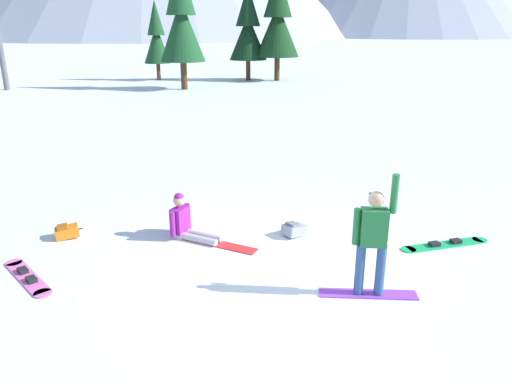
% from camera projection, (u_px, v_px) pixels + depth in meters
% --- Properties ---
extents(ground_plane, '(800.00, 800.00, 0.00)m').
position_uv_depth(ground_plane, '(278.00, 273.00, 8.36)').
color(ground_plane, white).
extents(snowboarder_foreground, '(1.58, 0.57, 2.02)m').
position_uv_depth(snowboarder_foreground, '(373.00, 240.00, 7.37)').
color(snowboarder_foreground, '#993FD8').
rests_on(snowboarder_foreground, ground_plane).
extents(snowboarder_midground, '(1.70, 1.33, 0.93)m').
position_uv_depth(snowboarder_midground, '(188.00, 223.00, 9.62)').
color(snowboarder_midground, '#B7B7BC').
rests_on(snowboarder_midground, ground_plane).
extents(loose_snowboard_near_right, '(1.23, 1.57, 0.09)m').
position_uv_depth(loose_snowboard_near_right, '(27.00, 277.00, 8.19)').
color(loose_snowboard_near_right, pink).
rests_on(loose_snowboard_near_right, ground_plane).
extents(loose_snowboard_far_spare, '(1.92, 0.55, 0.09)m').
position_uv_depth(loose_snowboard_far_spare, '(445.00, 244.00, 9.39)').
color(loose_snowboard_far_spare, '#19B259').
rests_on(loose_snowboard_far_spare, ground_plane).
extents(backpack_orange, '(0.55, 0.42, 0.29)m').
position_uv_depth(backpack_orange, '(67.00, 231.00, 9.70)').
color(backpack_orange, orange).
rests_on(backpack_orange, ground_plane).
extents(backpack_grey, '(0.56, 0.52, 0.30)m').
position_uv_depth(backpack_grey, '(294.00, 229.00, 9.80)').
color(backpack_grey, gray).
rests_on(backpack_grey, ground_plane).
extents(pine_tree_short, '(2.89, 2.89, 8.09)m').
position_uv_depth(pine_tree_short, '(181.00, 18.00, 30.23)').
color(pine_tree_short, '#472D19').
rests_on(pine_tree_short, ground_plane).
extents(pine_tree_young, '(2.00, 2.00, 5.77)m').
position_uv_depth(pine_tree_young, '(156.00, 37.00, 35.77)').
color(pine_tree_young, '#472D19').
rests_on(pine_tree_young, ground_plane).
extents(pine_tree_broad, '(2.81, 2.81, 6.87)m').
position_uv_depth(pine_tree_broad, '(248.00, 29.00, 35.57)').
color(pine_tree_broad, '#472D19').
rests_on(pine_tree_broad, ground_plane).
extents(pine_tree_leaning, '(3.23, 3.23, 7.95)m').
position_uv_depth(pine_tree_leaning, '(278.00, 20.00, 35.10)').
color(pine_tree_leaning, '#472D19').
rests_on(pine_tree_leaning, ground_plane).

